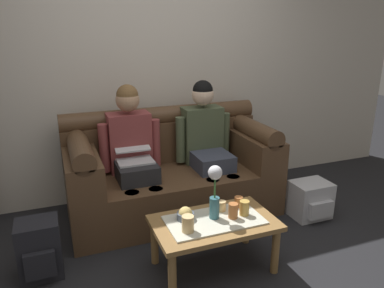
{
  "coord_description": "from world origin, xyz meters",
  "views": [
    {
      "loc": [
        -0.99,
        -1.95,
        1.7
      ],
      "look_at": [
        0.09,
        0.85,
        0.75
      ],
      "focal_mm": 34.69,
      "sensor_mm": 36.0,
      "label": 1
    }
  ],
  "objects_px": {
    "coffee_table": "(214,227)",
    "cup_far_center": "(244,208)",
    "cup_near_left": "(233,211)",
    "flower_vase": "(215,189)",
    "backpack_right": "(311,200)",
    "backpack_left": "(40,250)",
    "cup_near_right": "(238,202)",
    "cup_far_right": "(188,224)",
    "person_right": "(206,140)",
    "snack_bowl": "(185,215)",
    "person_left": "(132,149)",
    "cup_far_left": "(221,206)"
  },
  "relations": [
    {
      "from": "snack_bowl",
      "to": "coffee_table",
      "type": "bearing_deg",
      "value": -21.65
    },
    {
      "from": "person_right",
      "to": "cup_far_left",
      "type": "distance_m",
      "value": 0.95
    },
    {
      "from": "snack_bowl",
      "to": "cup_far_left",
      "type": "xyz_separation_m",
      "value": [
        0.29,
        0.03,
        0.0
      ]
    },
    {
      "from": "coffee_table",
      "to": "cup_far_center",
      "type": "height_order",
      "value": "cup_far_center"
    },
    {
      "from": "flower_vase",
      "to": "backpack_left",
      "type": "relative_size",
      "value": 0.94
    },
    {
      "from": "person_left",
      "to": "cup_far_center",
      "type": "height_order",
      "value": "person_left"
    },
    {
      "from": "coffee_table",
      "to": "cup_far_left",
      "type": "xyz_separation_m",
      "value": [
        0.1,
        0.1,
        0.1
      ]
    },
    {
      "from": "snack_bowl",
      "to": "cup_far_left",
      "type": "bearing_deg",
      "value": 4.95
    },
    {
      "from": "coffee_table",
      "to": "cup_near_left",
      "type": "distance_m",
      "value": 0.18
    },
    {
      "from": "cup_far_right",
      "to": "snack_bowl",
      "type": "bearing_deg",
      "value": 75.48
    },
    {
      "from": "person_right",
      "to": "cup_near_right",
      "type": "distance_m",
      "value": 0.91
    },
    {
      "from": "flower_vase",
      "to": "backpack_right",
      "type": "xyz_separation_m",
      "value": [
        1.15,
        0.36,
        -0.46
      ]
    },
    {
      "from": "person_right",
      "to": "cup_near_left",
      "type": "relative_size",
      "value": 11.07
    },
    {
      "from": "cup_far_center",
      "to": "cup_far_right",
      "type": "bearing_deg",
      "value": -171.74
    },
    {
      "from": "cup_far_center",
      "to": "flower_vase",
      "type": "bearing_deg",
      "value": 170.61
    },
    {
      "from": "cup_near_right",
      "to": "cup_far_center",
      "type": "height_order",
      "value": "cup_far_center"
    },
    {
      "from": "person_left",
      "to": "backpack_right",
      "type": "height_order",
      "value": "person_left"
    },
    {
      "from": "backpack_left",
      "to": "cup_near_right",
      "type": "bearing_deg",
      "value": -9.67
    },
    {
      "from": "person_left",
      "to": "cup_near_right",
      "type": "distance_m",
      "value": 1.09
    },
    {
      "from": "coffee_table",
      "to": "cup_near_right",
      "type": "distance_m",
      "value": 0.29
    },
    {
      "from": "cup_near_right",
      "to": "person_left",
      "type": "bearing_deg",
      "value": 124.98
    },
    {
      "from": "coffee_table",
      "to": "backpack_left",
      "type": "relative_size",
      "value": 2.06
    },
    {
      "from": "coffee_table",
      "to": "backpack_left",
      "type": "bearing_deg",
      "value": 163.08
    },
    {
      "from": "person_right",
      "to": "cup_far_center",
      "type": "bearing_deg",
      "value": -97.3
    },
    {
      "from": "flower_vase",
      "to": "cup_far_left",
      "type": "bearing_deg",
      "value": 40.47
    },
    {
      "from": "cup_far_center",
      "to": "backpack_right",
      "type": "height_order",
      "value": "cup_far_center"
    },
    {
      "from": "flower_vase",
      "to": "snack_bowl",
      "type": "bearing_deg",
      "value": 164.62
    },
    {
      "from": "cup_near_left",
      "to": "backpack_left",
      "type": "bearing_deg",
      "value": 163.66
    },
    {
      "from": "coffee_table",
      "to": "backpack_right",
      "type": "bearing_deg",
      "value": 18.15
    },
    {
      "from": "cup_far_right",
      "to": "backpack_left",
      "type": "relative_size",
      "value": 0.27
    },
    {
      "from": "cup_far_right",
      "to": "backpack_left",
      "type": "xyz_separation_m",
      "value": [
        -0.95,
        0.44,
        -0.24
      ]
    },
    {
      "from": "person_right",
      "to": "backpack_right",
      "type": "relative_size",
      "value": 3.52
    },
    {
      "from": "cup_near_right",
      "to": "cup_far_center",
      "type": "bearing_deg",
      "value": -99.68
    },
    {
      "from": "cup_far_left",
      "to": "cup_far_right",
      "type": "bearing_deg",
      "value": -151.19
    },
    {
      "from": "cup_near_left",
      "to": "cup_far_right",
      "type": "height_order",
      "value": "cup_far_right"
    },
    {
      "from": "cup_far_right",
      "to": "backpack_right",
      "type": "xyz_separation_m",
      "value": [
        1.39,
        0.46,
        -0.29
      ]
    },
    {
      "from": "coffee_table",
      "to": "cup_far_left",
      "type": "height_order",
      "value": "cup_far_left"
    },
    {
      "from": "cup_far_left",
      "to": "cup_far_right",
      "type": "height_order",
      "value": "cup_far_right"
    },
    {
      "from": "coffee_table",
      "to": "snack_bowl",
      "type": "distance_m",
      "value": 0.23
    },
    {
      "from": "flower_vase",
      "to": "person_left",
      "type": "bearing_deg",
      "value": 110.81
    },
    {
      "from": "cup_far_center",
      "to": "cup_far_left",
      "type": "xyz_separation_m",
      "value": [
        -0.13,
        0.12,
        -0.02
      ]
    },
    {
      "from": "person_left",
      "to": "coffee_table",
      "type": "relative_size",
      "value": 1.4
    },
    {
      "from": "snack_bowl",
      "to": "flower_vase",
      "type": "bearing_deg",
      "value": -15.38
    },
    {
      "from": "flower_vase",
      "to": "backpack_right",
      "type": "bearing_deg",
      "value": 17.34
    },
    {
      "from": "flower_vase",
      "to": "cup_far_right",
      "type": "bearing_deg",
      "value": -156.66
    },
    {
      "from": "cup_far_center",
      "to": "cup_near_right",
      "type": "bearing_deg",
      "value": 80.32
    },
    {
      "from": "person_left",
      "to": "cup_near_left",
      "type": "height_order",
      "value": "person_left"
    },
    {
      "from": "cup_near_left",
      "to": "cup_far_right",
      "type": "distance_m",
      "value": 0.37
    },
    {
      "from": "flower_vase",
      "to": "backpack_left",
      "type": "xyz_separation_m",
      "value": [
        -1.19,
        0.34,
        -0.42
      ]
    },
    {
      "from": "coffee_table",
      "to": "snack_bowl",
      "type": "relative_size",
      "value": 7.1
    }
  ]
}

